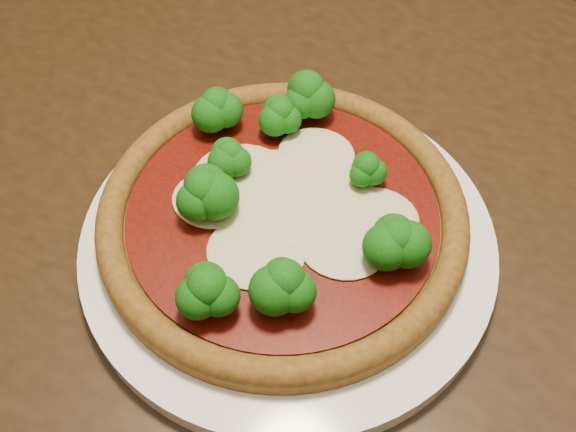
% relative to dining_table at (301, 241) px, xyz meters
% --- Properties ---
extents(floor, '(4.00, 4.00, 0.00)m').
position_rel_dining_table_xyz_m(floor, '(0.18, 0.18, -0.64)').
color(floor, black).
rests_on(floor, ground).
extents(dining_table, '(1.25, 0.89, 0.75)m').
position_rel_dining_table_xyz_m(dining_table, '(0.00, 0.00, 0.00)').
color(dining_table, black).
rests_on(dining_table, floor).
extents(plate, '(0.32, 0.32, 0.02)m').
position_rel_dining_table_xyz_m(plate, '(0.01, -0.08, 0.12)').
color(plate, white).
rests_on(plate, dining_table).
extents(pizza, '(0.29, 0.29, 0.06)m').
position_rel_dining_table_xyz_m(pizza, '(0.00, -0.07, 0.14)').
color(pizza, brown).
rests_on(pizza, plate).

